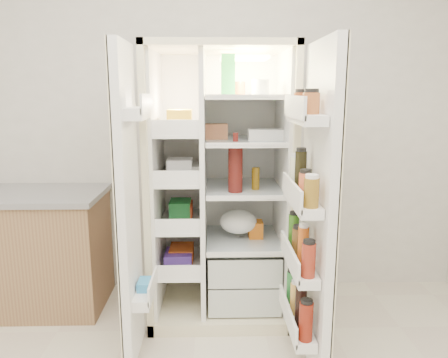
{
  "coord_description": "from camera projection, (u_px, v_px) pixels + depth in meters",
  "views": [
    {
      "loc": [
        0.12,
        -1.16,
        1.51
      ],
      "look_at": [
        0.18,
        1.25,
        1.01
      ],
      "focal_mm": 34.0,
      "sensor_mm": 36.0,
      "label": 1
    }
  ],
  "objects": [
    {
      "name": "refrigerator",
      "position": [
        222.0,
        206.0,
        2.91
      ],
      "size": [
        0.92,
        0.7,
        1.8
      ],
      "color": "beige",
      "rests_on": "floor"
    },
    {
      "name": "kitchen_counter",
      "position": [
        23.0,
        250.0,
        2.97
      ],
      "size": [
        1.15,
        0.61,
        0.84
      ],
      "color": "olive",
      "rests_on": "floor"
    },
    {
      "name": "fridge_door",
      "position": [
        314.0,
        216.0,
        2.21
      ],
      "size": [
        0.17,
        0.58,
        1.72
      ],
      "color": "white",
      "rests_on": "floor"
    },
    {
      "name": "freezer_door",
      "position": [
        129.0,
        209.0,
        2.27
      ],
      "size": [
        0.15,
        0.4,
        1.72
      ],
      "color": "white",
      "rests_on": "floor"
    },
    {
      "name": "wall_back",
      "position": [
        197.0,
        114.0,
        3.12
      ],
      "size": [
        4.0,
        0.02,
        2.7
      ],
      "primitive_type": "cube",
      "color": "silver",
      "rests_on": "floor"
    }
  ]
}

